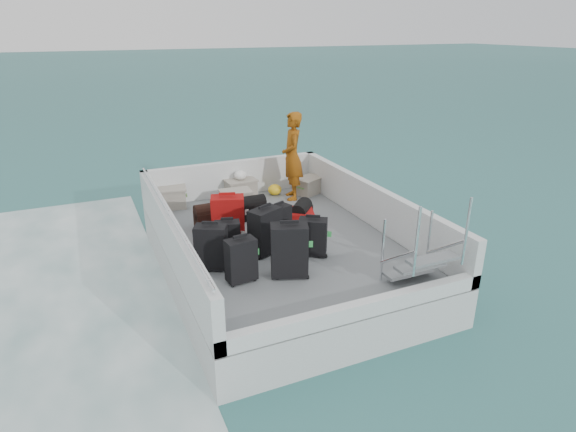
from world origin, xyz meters
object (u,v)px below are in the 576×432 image
object	(u,v)px
passenger	(292,156)
suitcase_6	(313,237)
suitcase_2	(228,239)
suitcase_7	(279,222)
suitcase_3	(289,251)
crate_1	(236,200)
suitcase_5	(228,218)
crate_0	(170,198)
suitcase_8	(292,218)
crate_3	(309,186)
suitcase_0	(241,261)
suitcase_1	(211,248)
crate_2	(241,189)
suitcase_4	(265,231)

from	to	relation	value
passenger	suitcase_6	bearing A→B (deg)	-2.72
suitcase_2	suitcase_7	bearing A→B (deg)	30.67
suitcase_3	suitcase_7	size ratio (longest dim) A/B	1.39
suitcase_2	crate_1	world-z (taller)	suitcase_2
suitcase_7	passenger	distance (m)	2.04
suitcase_5	passenger	distance (m)	2.28
crate_0	suitcase_7	bearing A→B (deg)	-57.74
suitcase_3	suitcase_8	distance (m)	1.81
suitcase_2	crate_3	size ratio (longest dim) A/B	1.05
suitcase_7	crate_0	xyz separation A→B (m)	(-1.35, 2.14, -0.09)
crate_1	passenger	world-z (taller)	passenger
suitcase_0	suitcase_8	world-z (taller)	suitcase_0
suitcase_1	suitcase_7	world-z (taller)	suitcase_1
suitcase_0	suitcase_8	xyz separation A→B (m)	(1.42, 1.49, -0.17)
suitcase_8	crate_2	world-z (taller)	crate_2
suitcase_7	crate_3	size ratio (longest dim) A/B	1.07
suitcase_4	suitcase_7	distance (m)	0.59
suitcase_1	suitcase_6	xyz separation A→B (m)	(1.50, -0.18, -0.04)
suitcase_7	crate_0	size ratio (longest dim) A/B	0.92
suitcase_1	crate_1	xyz separation A→B (m)	(1.06, 2.17, -0.17)
suitcase_0	suitcase_3	bearing A→B (deg)	-17.23
passenger	crate_0	bearing A→B (deg)	-86.05
suitcase_5	crate_1	world-z (taller)	suitcase_5
suitcase_7	suitcase_8	world-z (taller)	suitcase_7
suitcase_5	crate_1	distance (m)	1.39
suitcase_3	crate_3	distance (m)	3.52
suitcase_1	suitcase_2	size ratio (longest dim) A/B	1.22
suitcase_4	suitcase_5	bearing A→B (deg)	89.86
crate_1	crate_3	distance (m)	1.65
suitcase_1	crate_0	bearing A→B (deg)	119.20
suitcase_0	suitcase_1	bearing A→B (deg)	110.17
suitcase_1	suitcase_5	bearing A→B (deg)	87.65
suitcase_2	suitcase_8	size ratio (longest dim) A/B	0.75
suitcase_8	suitcase_4	bearing A→B (deg)	153.68
crate_0	crate_3	distance (m)	2.79
suitcase_8	crate_3	world-z (taller)	crate_3
suitcase_4	suitcase_8	bearing A→B (deg)	18.93
suitcase_2	passenger	bearing A→B (deg)	59.91
suitcase_5	crate_3	distance (m)	2.64
suitcase_8	crate_3	bearing A→B (deg)	-16.69
suitcase_2	suitcase_8	xyz separation A→B (m)	(1.35, 0.65, -0.13)
suitcase_6	crate_1	distance (m)	2.40
suitcase_2	crate_3	world-z (taller)	suitcase_2
suitcase_2	suitcase_6	bearing A→B (deg)	-9.22
suitcase_2	suitcase_5	bearing A→B (deg)	86.57
suitcase_6	crate_3	size ratio (longest dim) A/B	1.13
suitcase_0	suitcase_5	distance (m)	1.45
suitcase_4	passenger	xyz separation A→B (m)	(1.40, 2.11, 0.50)
crate_2	suitcase_8	bearing A→B (deg)	-79.17
suitcase_2	crate_0	bearing A→B (deg)	114.19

